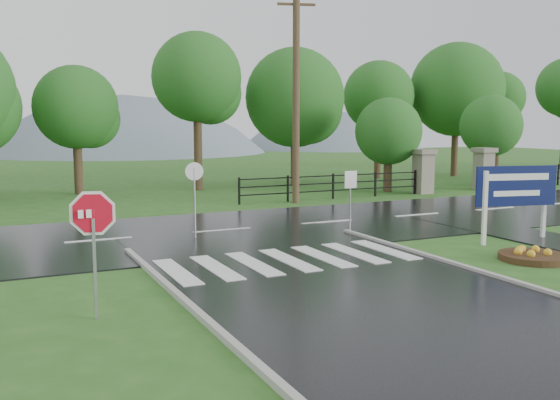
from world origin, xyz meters
TOP-DOWN VIEW (x-y plane):
  - ground at (0.00, 0.00)m, footprint 120.00×120.00m
  - main_road at (0.00, 10.00)m, footprint 90.00×8.00m
  - walkway at (8.50, 4.00)m, footprint 2.20×11.00m
  - crosswalk at (0.00, 5.00)m, footprint 6.50×2.80m
  - pillar_west at (13.00, 16.00)m, footprint 1.00×1.00m
  - pillar_east at (17.00, 16.00)m, footprint 1.00×1.00m
  - fence_west at (7.75, 16.00)m, footprint 9.58×0.08m
  - hills at (3.49, 65.00)m, footprint 102.00×48.00m
  - treeline at (1.00, 24.00)m, footprint 83.20×5.20m
  - stop_sign at (-5.30, 2.31)m, footprint 1.10×0.29m
  - estate_billboard at (7.40, 4.53)m, footprint 2.58×0.68m
  - flower_bed at (5.90, 2.40)m, footprint 1.77×1.77m
  - reg_sign_small at (3.65, 7.88)m, footprint 0.46×0.06m
  - reg_sign_round at (-1.23, 9.05)m, footprint 0.55×0.14m
  - utility_pole_east at (5.53, 15.50)m, footprint 1.63×0.57m
  - entrance_tree_left at (11.89, 17.50)m, footprint 3.45×3.45m
  - entrance_tree_right at (18.84, 17.50)m, footprint 3.45×3.45m

SIDE VIEW (x-z plane):
  - hills at x=3.49m, z-range -39.54..8.46m
  - ground at x=0.00m, z-range 0.00..0.00m
  - main_road at x=0.00m, z-range -0.02..0.02m
  - walkway at x=8.50m, z-range -0.02..0.02m
  - treeline at x=1.00m, z-range -5.00..5.00m
  - crosswalk at x=0.00m, z-range 0.05..0.07m
  - flower_bed at x=5.90m, z-range -0.05..0.31m
  - fence_west at x=7.75m, z-range 0.12..1.32m
  - pillar_west at x=13.00m, z-range 0.06..2.30m
  - pillar_east at x=17.00m, z-range 0.06..2.30m
  - reg_sign_small at x=3.65m, z-range 0.44..2.48m
  - reg_sign_round at x=-1.23m, z-range 0.30..2.70m
  - estate_billboard at x=7.40m, z-range 0.43..2.74m
  - stop_sign at x=-5.30m, z-range 0.51..3.05m
  - entrance_tree_left at x=11.89m, z-range 0.68..5.53m
  - entrance_tree_right at x=18.84m, z-range 0.80..5.91m
  - utility_pole_east at x=5.53m, z-range 0.08..9.46m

